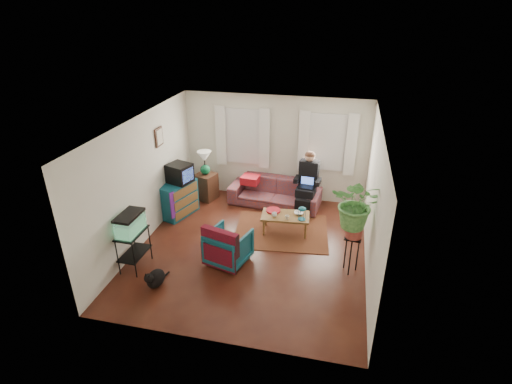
% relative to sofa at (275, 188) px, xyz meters
% --- Properties ---
extents(floor, '(4.50, 5.00, 0.01)m').
position_rel_sofa_xyz_m(floor, '(-0.10, -2.05, -0.43)').
color(floor, '#4F2B14').
rests_on(floor, ground).
extents(ceiling, '(4.50, 5.00, 0.01)m').
position_rel_sofa_xyz_m(ceiling, '(-0.10, -2.05, 2.17)').
color(ceiling, white).
rests_on(ceiling, wall_back).
extents(wall_back, '(4.50, 0.01, 2.60)m').
position_rel_sofa_xyz_m(wall_back, '(-0.10, 0.45, 0.87)').
color(wall_back, silver).
rests_on(wall_back, floor).
extents(wall_front, '(4.50, 0.01, 2.60)m').
position_rel_sofa_xyz_m(wall_front, '(-0.10, -4.55, 0.87)').
color(wall_front, silver).
rests_on(wall_front, floor).
extents(wall_left, '(0.01, 5.00, 2.60)m').
position_rel_sofa_xyz_m(wall_left, '(-2.35, -2.05, 0.87)').
color(wall_left, silver).
rests_on(wall_left, floor).
extents(wall_right, '(0.01, 5.00, 2.60)m').
position_rel_sofa_xyz_m(wall_right, '(2.15, -2.05, 0.87)').
color(wall_right, silver).
rests_on(wall_right, floor).
extents(window_left, '(1.08, 0.04, 1.38)m').
position_rel_sofa_xyz_m(window_left, '(-0.90, 0.43, 1.12)').
color(window_left, white).
rests_on(window_left, wall_back).
extents(window_right, '(1.08, 0.04, 1.38)m').
position_rel_sofa_xyz_m(window_right, '(1.15, 0.43, 1.12)').
color(window_right, white).
rests_on(window_right, wall_back).
extents(curtains_left, '(1.36, 0.06, 1.50)m').
position_rel_sofa_xyz_m(curtains_left, '(-0.90, 0.35, 1.12)').
color(curtains_left, white).
rests_on(curtains_left, wall_back).
extents(curtains_right, '(1.36, 0.06, 1.50)m').
position_rel_sofa_xyz_m(curtains_right, '(1.15, 0.35, 1.12)').
color(curtains_right, white).
rests_on(curtains_right, wall_back).
extents(picture_frame, '(0.04, 0.32, 0.40)m').
position_rel_sofa_xyz_m(picture_frame, '(-2.31, -1.20, 1.52)').
color(picture_frame, '#3D2616').
rests_on(picture_frame, wall_left).
extents(area_rug, '(2.16, 1.80, 0.01)m').
position_rel_sofa_xyz_m(area_rug, '(0.38, -1.24, -0.42)').
color(area_rug, brown).
rests_on(area_rug, floor).
extents(sofa, '(2.28, 1.08, 0.86)m').
position_rel_sofa_xyz_m(sofa, '(0.00, 0.00, 0.00)').
color(sofa, brown).
rests_on(sofa, floor).
extents(seated_person, '(0.61, 0.73, 1.31)m').
position_rel_sofa_xyz_m(seated_person, '(0.79, -0.08, 0.23)').
color(seated_person, black).
rests_on(seated_person, sofa).
extents(side_table, '(0.58, 0.58, 0.67)m').
position_rel_sofa_xyz_m(side_table, '(-1.75, -0.08, -0.10)').
color(side_table, '#381E15').
rests_on(side_table, floor).
extents(table_lamp, '(0.43, 0.43, 0.61)m').
position_rel_sofa_xyz_m(table_lamp, '(-1.75, -0.08, 0.53)').
color(table_lamp, white).
rests_on(table_lamp, side_table).
extents(dresser, '(0.72, 1.00, 0.81)m').
position_rel_sofa_xyz_m(dresser, '(-2.09, -1.02, -0.02)').
color(dresser, '#106162').
rests_on(dresser, floor).
extents(crt_tv, '(0.62, 0.59, 0.43)m').
position_rel_sofa_xyz_m(crt_tv, '(-2.04, -0.94, 0.60)').
color(crt_tv, black).
rests_on(crt_tv, dresser).
extents(aquarium_stand, '(0.39, 0.68, 0.75)m').
position_rel_sofa_xyz_m(aquarium_stand, '(-2.10, -3.11, -0.05)').
color(aquarium_stand, black).
rests_on(aquarium_stand, floor).
extents(aquarium, '(0.35, 0.62, 0.40)m').
position_rel_sofa_xyz_m(aquarium, '(-2.10, -3.11, 0.52)').
color(aquarium, '#7FD899').
rests_on(aquarium, aquarium_stand).
extents(black_cat, '(0.36, 0.49, 0.37)m').
position_rel_sofa_xyz_m(black_cat, '(-1.47, -3.55, -0.24)').
color(black_cat, black).
rests_on(black_cat, floor).
extents(armchair, '(0.89, 0.86, 0.75)m').
position_rel_sofa_xyz_m(armchair, '(-0.43, -2.56, -0.06)').
color(armchair, navy).
rests_on(armchair, floor).
extents(serape_throw, '(0.77, 0.38, 0.62)m').
position_rel_sofa_xyz_m(serape_throw, '(-0.51, -2.84, 0.10)').
color(serape_throw, '#9E0A0A').
rests_on(serape_throw, armchair).
extents(coffee_table, '(1.06, 0.64, 0.42)m').
position_rel_sofa_xyz_m(coffee_table, '(0.46, -1.25, -0.22)').
color(coffee_table, brown).
rests_on(coffee_table, floor).
extents(cup_a, '(0.12, 0.12, 0.09)m').
position_rel_sofa_xyz_m(cup_a, '(0.24, -1.36, 0.04)').
color(cup_a, white).
rests_on(cup_a, coffee_table).
extents(cup_b, '(0.10, 0.10, 0.09)m').
position_rel_sofa_xyz_m(cup_b, '(0.52, -1.41, 0.03)').
color(cup_b, beige).
rests_on(cup_b, coffee_table).
extents(bowl, '(0.22, 0.22, 0.05)m').
position_rel_sofa_xyz_m(bowl, '(0.73, -1.14, 0.01)').
color(bowl, white).
rests_on(bowl, coffee_table).
extents(snack_tray, '(0.34, 0.34, 0.04)m').
position_rel_sofa_xyz_m(snack_tray, '(0.17, -1.14, 0.01)').
color(snack_tray, '#B21414').
rests_on(snack_tray, coffee_table).
extents(birdcage, '(0.18, 0.18, 0.30)m').
position_rel_sofa_xyz_m(birdcage, '(0.82, -1.36, 0.14)').
color(birdcage, '#115B6B').
rests_on(birdcage, coffee_table).
extents(plant_stand, '(0.35, 0.35, 0.75)m').
position_rel_sofa_xyz_m(plant_stand, '(1.86, -2.35, -0.05)').
color(plant_stand, black).
rests_on(plant_stand, floor).
extents(potted_plant, '(0.94, 0.84, 0.96)m').
position_rel_sofa_xyz_m(potted_plant, '(1.86, -2.35, 0.84)').
color(potted_plant, '#599947').
rests_on(potted_plant, plant_stand).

